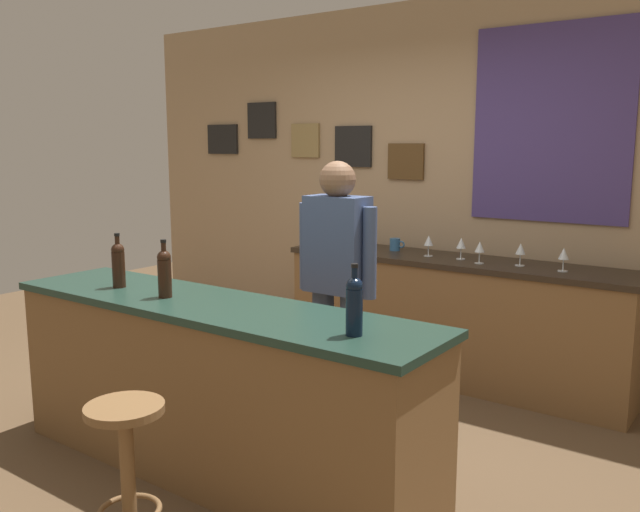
{
  "coord_description": "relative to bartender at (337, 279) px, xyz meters",
  "views": [
    {
      "loc": [
        2.37,
        -2.74,
        1.72
      ],
      "look_at": [
        0.07,
        0.45,
        1.05
      ],
      "focal_mm": 37.37,
      "sensor_mm": 36.0,
      "label": 1
    }
  ],
  "objects": [
    {
      "name": "wine_glass_d",
      "position": [
        0.65,
        1.24,
        0.07
      ],
      "size": [
        0.07,
        0.07,
        0.16
      ],
      "color": "silver",
      "rests_on": "side_counter"
    },
    {
      "name": "back_wall",
      "position": [
        -0.21,
        1.63,
        0.48
      ],
      "size": [
        6.0,
        0.09,
        2.8
      ],
      "color": "tan",
      "rests_on": "ground_plane"
    },
    {
      "name": "bar_counter",
      "position": [
        -0.22,
        -0.8,
        -0.47
      ],
      "size": [
        2.52,
        0.6,
        0.92
      ],
      "color": "brown",
      "rests_on": "ground_plane"
    },
    {
      "name": "wine_glass_a",
      "position": [
        -0.03,
        1.23,
        0.07
      ],
      "size": [
        0.07,
        0.07,
        0.16
      ],
      "color": "silver",
      "rests_on": "side_counter"
    },
    {
      "name": "wine_bottle_a",
      "position": [
        -0.91,
        -0.84,
        0.12
      ],
      "size": [
        0.07,
        0.07,
        0.31
      ],
      "color": "black",
      "rests_on": "bar_counter"
    },
    {
      "name": "coffee_mug",
      "position": [
        -0.35,
        1.31,
        0.01
      ],
      "size": [
        0.12,
        0.08,
        0.09
      ],
      "color": "#336699",
      "rests_on": "side_counter"
    },
    {
      "name": "side_counter",
      "position": [
        0.18,
        1.25,
        -0.48
      ],
      "size": [
        2.57,
        0.56,
        0.9
      ],
      "color": "brown",
      "rests_on": "ground_plane"
    },
    {
      "name": "bartender",
      "position": [
        0.0,
        0.0,
        0.0
      ],
      "size": [
        0.52,
        0.21,
        1.62
      ],
      "color": "#384766",
      "rests_on": "ground_plane"
    },
    {
      "name": "wine_glass_e",
      "position": [
        0.95,
        1.2,
        0.07
      ],
      "size": [
        0.07,
        0.07,
        0.16
      ],
      "color": "silver",
      "rests_on": "side_counter"
    },
    {
      "name": "bar_stool",
      "position": [
        0.03,
        -1.55,
        -0.48
      ],
      "size": [
        0.32,
        0.32,
        0.68
      ],
      "color": "brown",
      "rests_on": "ground_plane"
    },
    {
      "name": "wine_bottle_c",
      "position": [
        0.68,
        -0.87,
        0.12
      ],
      "size": [
        0.07,
        0.07,
        0.31
      ],
      "color": "black",
      "rests_on": "bar_counter"
    },
    {
      "name": "wine_glass_b",
      "position": [
        0.22,
        1.24,
        0.07
      ],
      "size": [
        0.07,
        0.07,
        0.16
      ],
      "color": "silver",
      "rests_on": "side_counter"
    },
    {
      "name": "wine_bottle_b",
      "position": [
        -0.51,
        -0.86,
        0.12
      ],
      "size": [
        0.07,
        0.07,
        0.31
      ],
      "color": "black",
      "rests_on": "bar_counter"
    },
    {
      "name": "wine_glass_c",
      "position": [
        0.39,
        1.16,
        0.07
      ],
      "size": [
        0.07,
        0.07,
        0.16
      ],
      "color": "silver",
      "rests_on": "side_counter"
    },
    {
      "name": "ground_plane",
      "position": [
        -0.22,
        -0.4,
        -0.94
      ],
      "size": [
        10.0,
        10.0,
        0.0
      ],
      "primitive_type": "plane",
      "color": "brown"
    }
  ]
}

